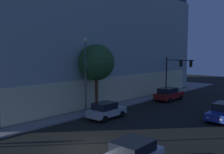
# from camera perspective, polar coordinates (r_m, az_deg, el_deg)

# --- Properties ---
(ground_plane) EXTENTS (120.00, 120.00, 0.00)m
(ground_plane) POSITION_cam_1_polar(r_m,az_deg,el_deg) (17.08, -6.20, -16.23)
(ground_plane) COLOR black
(modern_building) EXTENTS (36.55, 27.19, 17.82)m
(modern_building) POSITION_cam_1_polar(r_m,az_deg,el_deg) (41.72, -11.41, 8.83)
(modern_building) COLOR #4C4C51
(modern_building) RESTS_ON ground
(traffic_light_far_corner) EXTENTS (0.36, 4.48, 5.64)m
(traffic_light_far_corner) POSITION_cam_1_polar(r_m,az_deg,el_deg) (37.47, 14.87, 1.98)
(traffic_light_far_corner) COLOR black
(traffic_light_far_corner) RESTS_ON sidewalk_corner
(street_lamp_sidewalk) EXTENTS (0.44, 0.44, 7.75)m
(street_lamp_sidewalk) POSITION_cam_1_polar(r_m,az_deg,el_deg) (24.96, -6.22, 2.51)
(street_lamp_sidewalk) COLOR #5A5A5A
(street_lamp_sidewalk) RESTS_ON sidewalk_corner
(sidewalk_tree) EXTENTS (3.96, 3.96, 7.21)m
(sidewalk_tree) POSITION_cam_1_polar(r_m,az_deg,el_deg) (26.56, -3.69, 3.39)
(sidewalk_tree) COLOR brown
(sidewalk_tree) RESTS_ON sidewalk_corner
(car_silver) EXTENTS (4.12, 2.15, 1.61)m
(car_silver) POSITION_cam_1_polar(r_m,az_deg,el_deg) (24.00, -1.37, -7.75)
(car_silver) COLOR #B7BABF
(car_silver) RESTS_ON ground
(car_blue) EXTENTS (4.60, 2.12, 1.65)m
(car_blue) POSITION_cam_1_polar(r_m,az_deg,el_deg) (25.63, 24.57, -7.38)
(car_blue) COLOR navy
(car_blue) RESTS_ON ground
(car_red) EXTENTS (4.79, 2.23, 1.73)m
(car_red) POSITION_cam_1_polar(r_m,az_deg,el_deg) (34.02, 13.07, -3.86)
(car_red) COLOR maroon
(car_red) RESTS_ON ground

